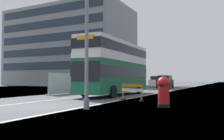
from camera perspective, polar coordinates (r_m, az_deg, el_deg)
ground at (r=13.68m, az=-13.26°, el=-8.55°), size 140.00×280.00×0.10m
double_decker_bus at (r=22.35m, az=0.87°, el=0.66°), size 3.03×10.90×4.88m
lamppost_foreground at (r=12.27m, az=-6.02°, el=10.36°), size 0.29×0.70×8.76m
red_pillar_postbox at (r=13.00m, az=12.16°, el=-4.77°), size 0.66×0.66×1.62m
roadworks_barrier at (r=16.69m, az=4.76°, el=-4.79°), size 1.67×0.71×1.15m
construction_site_fence at (r=29.58m, az=-3.90°, el=-3.10°), size 0.44×17.20×2.13m
car_oncoming_near at (r=39.60m, az=12.50°, el=-2.87°), size 2.08×4.00×2.10m
car_receding_mid at (r=46.44m, az=10.55°, el=-2.80°), size 2.07×4.12×2.08m
bare_tree_far_verge_near at (r=57.03m, az=0.81°, el=-1.21°), size 2.22×2.61×4.79m
bare_tree_far_verge_mid at (r=61.09m, az=6.65°, el=-1.14°), size 3.16×2.80×4.69m
backdrop_office_block at (r=61.34m, az=-9.89°, el=5.09°), size 29.67×16.56×18.51m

